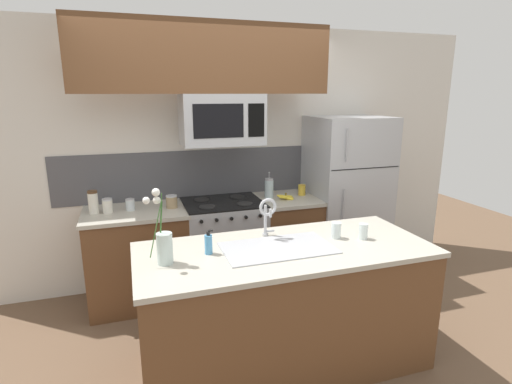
# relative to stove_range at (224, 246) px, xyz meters

# --- Properties ---
(ground_plane) EXTENTS (10.00, 10.00, 0.00)m
(ground_plane) POSITION_rel_stove_range_xyz_m (-0.00, -0.90, -0.46)
(ground_plane) COLOR brown
(rear_partition) EXTENTS (5.20, 0.10, 2.60)m
(rear_partition) POSITION_rel_stove_range_xyz_m (0.30, 0.38, 0.84)
(rear_partition) COLOR silver
(rear_partition) RESTS_ON ground
(splash_band) EXTENTS (3.12, 0.01, 0.48)m
(splash_band) POSITION_rel_stove_range_xyz_m (-0.00, 0.32, 0.69)
(splash_band) COLOR #4C4C51
(splash_band) RESTS_ON rear_partition
(back_counter_left) EXTENTS (0.92, 0.65, 0.91)m
(back_counter_left) POSITION_rel_stove_range_xyz_m (-0.82, 0.00, -0.01)
(back_counter_left) COLOR brown
(back_counter_left) RESTS_ON ground
(back_counter_right) EXTENTS (0.61, 0.65, 0.91)m
(back_counter_right) POSITION_rel_stove_range_xyz_m (0.67, 0.00, -0.01)
(back_counter_right) COLOR brown
(back_counter_right) RESTS_ON ground
(stove_range) EXTENTS (0.76, 0.64, 0.93)m
(stove_range) POSITION_rel_stove_range_xyz_m (0.00, 0.00, 0.00)
(stove_range) COLOR #A8AAAF
(stove_range) RESTS_ON ground
(microwave) EXTENTS (0.74, 0.40, 0.46)m
(microwave) POSITION_rel_stove_range_xyz_m (0.00, -0.02, 1.25)
(microwave) COLOR #A8AAAF
(upper_cabinet_band) EXTENTS (2.23, 0.34, 0.60)m
(upper_cabinet_band) POSITION_rel_stove_range_xyz_m (-0.15, -0.05, 1.78)
(upper_cabinet_band) COLOR brown
(refrigerator) EXTENTS (0.78, 0.74, 1.71)m
(refrigerator) POSITION_rel_stove_range_xyz_m (1.35, 0.02, 0.40)
(refrigerator) COLOR #A8AAAF
(refrigerator) RESTS_ON ground
(storage_jar_tall) EXTENTS (0.09, 0.09, 0.21)m
(storage_jar_tall) POSITION_rel_stove_range_xyz_m (-1.17, 0.02, 0.55)
(storage_jar_tall) COLOR silver
(storage_jar_tall) RESTS_ON back_counter_left
(storage_jar_medium) EXTENTS (0.09, 0.09, 0.13)m
(storage_jar_medium) POSITION_rel_stove_range_xyz_m (-1.05, -0.00, 0.51)
(storage_jar_medium) COLOR silver
(storage_jar_medium) RESTS_ON back_counter_left
(storage_jar_short) EXTENTS (0.08, 0.08, 0.11)m
(storage_jar_short) POSITION_rel_stove_range_xyz_m (-0.86, 0.03, 0.50)
(storage_jar_short) COLOR silver
(storage_jar_short) RESTS_ON back_counter_left
(storage_jar_squat) EXTENTS (0.10, 0.10, 0.12)m
(storage_jar_squat) POSITION_rel_stove_range_xyz_m (-0.49, -0.01, 0.51)
(storage_jar_squat) COLOR #997F5B
(storage_jar_squat) RESTS_ON back_counter_left
(banana_bunch) EXTENTS (0.19, 0.13, 0.08)m
(banana_bunch) POSITION_rel_stove_range_xyz_m (0.63, -0.06, 0.47)
(banana_bunch) COLOR yellow
(banana_bunch) RESTS_ON back_counter_right
(french_press) EXTENTS (0.09, 0.09, 0.27)m
(french_press) POSITION_rel_stove_range_xyz_m (0.50, 0.06, 0.55)
(french_press) COLOR silver
(french_press) RESTS_ON back_counter_right
(coffee_tin) EXTENTS (0.08, 0.08, 0.11)m
(coffee_tin) POSITION_rel_stove_range_xyz_m (0.86, 0.05, 0.50)
(coffee_tin) COLOR gold
(coffee_tin) RESTS_ON back_counter_right
(island_counter) EXTENTS (2.05, 0.87, 0.91)m
(island_counter) POSITION_rel_stove_range_xyz_m (0.15, -1.25, -0.01)
(island_counter) COLOR brown
(island_counter) RESTS_ON ground
(kitchen_sink) EXTENTS (0.76, 0.44, 0.16)m
(kitchen_sink) POSITION_rel_stove_range_xyz_m (0.09, -1.25, 0.38)
(kitchen_sink) COLOR #ADAFB5
(kitchen_sink) RESTS_ON island_counter
(sink_faucet) EXTENTS (0.14, 0.14, 0.31)m
(sink_faucet) POSITION_rel_stove_range_xyz_m (0.09, -1.03, 0.65)
(sink_faucet) COLOR #B7BABF
(sink_faucet) RESTS_ON island_counter
(dish_soap_bottle) EXTENTS (0.06, 0.05, 0.16)m
(dish_soap_bottle) POSITION_rel_stove_range_xyz_m (-0.38, -1.19, 0.52)
(dish_soap_bottle) COLOR #4C93C6
(dish_soap_bottle) RESTS_ON island_counter
(drinking_glass) EXTENTS (0.07, 0.07, 0.12)m
(drinking_glass) POSITION_rel_stove_range_xyz_m (0.57, -1.19, 0.51)
(drinking_glass) COLOR silver
(drinking_glass) RESTS_ON island_counter
(spare_glass) EXTENTS (0.07, 0.07, 0.12)m
(spare_glass) POSITION_rel_stove_range_xyz_m (0.75, -1.27, 0.51)
(spare_glass) COLOR silver
(spare_glass) RESTS_ON island_counter
(flower_vase) EXTENTS (0.16, 0.12, 0.48)m
(flower_vase) POSITION_rel_stove_range_xyz_m (-0.68, -1.26, 0.57)
(flower_vase) COLOR silver
(flower_vase) RESTS_ON island_counter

